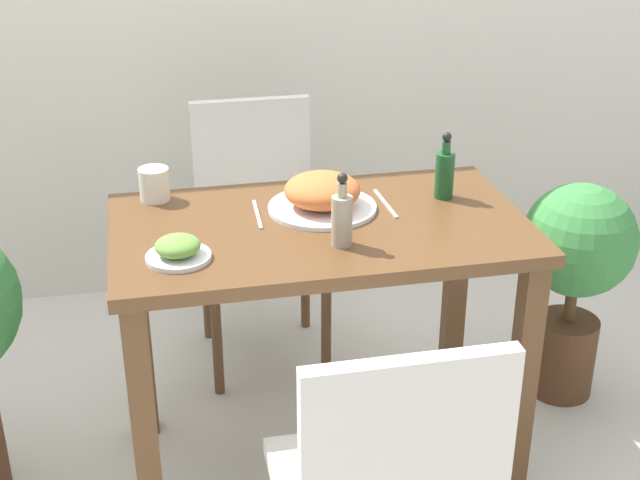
{
  "coord_description": "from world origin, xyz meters",
  "views": [
    {
      "loc": [
        -0.43,
        -2.05,
        1.72
      ],
      "look_at": [
        0.0,
        0.0,
        0.72
      ],
      "focal_mm": 50.0,
      "sensor_mm": 36.0,
      "label": 1
    }
  ],
  "objects_px": {
    "drink_cup": "(154,184)",
    "sauce_bottle": "(342,218)",
    "potted_plant_right": "(576,264)",
    "side_plate": "(178,250)",
    "food_plate": "(322,194)",
    "chair_far": "(258,220)",
    "condiment_bottle": "(445,172)"
  },
  "relations": [
    {
      "from": "chair_far",
      "to": "food_plate",
      "type": "height_order",
      "value": "chair_far"
    },
    {
      "from": "side_plate",
      "to": "drink_cup",
      "type": "relative_size",
      "value": 1.72
    },
    {
      "from": "chair_far",
      "to": "condiment_bottle",
      "type": "height_order",
      "value": "condiment_bottle"
    },
    {
      "from": "chair_far",
      "to": "food_plate",
      "type": "bearing_deg",
      "value": -80.85
    },
    {
      "from": "drink_cup",
      "to": "potted_plant_right",
      "type": "relative_size",
      "value": 0.12
    },
    {
      "from": "food_plate",
      "to": "drink_cup",
      "type": "xyz_separation_m",
      "value": [
        -0.43,
        0.16,
        0.0
      ]
    },
    {
      "from": "side_plate",
      "to": "drink_cup",
      "type": "distance_m",
      "value": 0.38
    },
    {
      "from": "drink_cup",
      "to": "sauce_bottle",
      "type": "height_order",
      "value": "sauce_bottle"
    },
    {
      "from": "food_plate",
      "to": "sauce_bottle",
      "type": "relative_size",
      "value": 1.55
    },
    {
      "from": "chair_far",
      "to": "side_plate",
      "type": "xyz_separation_m",
      "value": [
        -0.3,
        -0.81,
        0.3
      ]
    },
    {
      "from": "side_plate",
      "to": "condiment_bottle",
      "type": "height_order",
      "value": "condiment_bottle"
    },
    {
      "from": "chair_far",
      "to": "condiment_bottle",
      "type": "bearing_deg",
      "value": -52.58
    },
    {
      "from": "chair_far",
      "to": "sauce_bottle",
      "type": "distance_m",
      "value": 0.89
    },
    {
      "from": "sauce_bottle",
      "to": "potted_plant_right",
      "type": "bearing_deg",
      "value": 21.94
    },
    {
      "from": "drink_cup",
      "to": "sauce_bottle",
      "type": "bearing_deg",
      "value": -41.53
    },
    {
      "from": "potted_plant_right",
      "to": "drink_cup",
      "type": "bearing_deg",
      "value": 177.71
    },
    {
      "from": "side_plate",
      "to": "potted_plant_right",
      "type": "xyz_separation_m",
      "value": [
        1.22,
        0.33,
        -0.33
      ]
    },
    {
      "from": "condiment_bottle",
      "to": "potted_plant_right",
      "type": "height_order",
      "value": "condiment_bottle"
    },
    {
      "from": "food_plate",
      "to": "sauce_bottle",
      "type": "distance_m",
      "value": 0.22
    },
    {
      "from": "condiment_bottle",
      "to": "potted_plant_right",
      "type": "distance_m",
      "value": 0.62
    },
    {
      "from": "chair_far",
      "to": "condiment_bottle",
      "type": "xyz_separation_m",
      "value": [
        0.44,
        -0.57,
        0.35
      ]
    },
    {
      "from": "condiment_bottle",
      "to": "side_plate",
      "type": "bearing_deg",
      "value": -162.34
    },
    {
      "from": "drink_cup",
      "to": "potted_plant_right",
      "type": "height_order",
      "value": "drink_cup"
    },
    {
      "from": "food_plate",
      "to": "potted_plant_right",
      "type": "bearing_deg",
      "value": 7.7
    },
    {
      "from": "food_plate",
      "to": "condiment_bottle",
      "type": "height_order",
      "value": "condiment_bottle"
    },
    {
      "from": "sauce_bottle",
      "to": "condiment_bottle",
      "type": "xyz_separation_m",
      "value": [
        0.34,
        0.24,
        0.0
      ]
    },
    {
      "from": "drink_cup",
      "to": "food_plate",
      "type": "bearing_deg",
      "value": -20.6
    },
    {
      "from": "sauce_bottle",
      "to": "condiment_bottle",
      "type": "relative_size",
      "value": 1.0
    },
    {
      "from": "sauce_bottle",
      "to": "potted_plant_right",
      "type": "distance_m",
      "value": 0.97
    },
    {
      "from": "chair_far",
      "to": "potted_plant_right",
      "type": "height_order",
      "value": "chair_far"
    },
    {
      "from": "side_plate",
      "to": "food_plate",
      "type": "bearing_deg",
      "value": 29.03
    },
    {
      "from": "sauce_bottle",
      "to": "potted_plant_right",
      "type": "height_order",
      "value": "sauce_bottle"
    }
  ]
}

